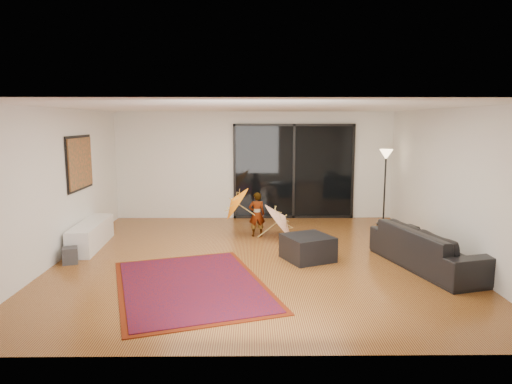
{
  "coord_description": "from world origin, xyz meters",
  "views": [
    {
      "loc": [
        -0.07,
        -8.02,
        2.47
      ],
      "look_at": [
        0.02,
        0.76,
        1.1
      ],
      "focal_mm": 32.0,
      "sensor_mm": 36.0,
      "label": 1
    }
  ],
  "objects_px": {
    "sofa": "(430,248)",
    "child": "(257,214)",
    "media_console": "(91,235)",
    "ottoman": "(308,248)"
  },
  "relations": [
    {
      "from": "media_console",
      "to": "sofa",
      "type": "distance_m",
      "value": 6.35
    },
    {
      "from": "sofa",
      "to": "ottoman",
      "type": "height_order",
      "value": "sofa"
    },
    {
      "from": "sofa",
      "to": "child",
      "type": "relative_size",
      "value": 2.46
    },
    {
      "from": "media_console",
      "to": "sofa",
      "type": "bearing_deg",
      "value": -15.23
    },
    {
      "from": "sofa",
      "to": "child",
      "type": "bearing_deg",
      "value": 38.02
    },
    {
      "from": "media_console",
      "to": "ottoman",
      "type": "height_order",
      "value": "media_console"
    },
    {
      "from": "media_console",
      "to": "sofa",
      "type": "xyz_separation_m",
      "value": [
        6.2,
        -1.35,
        0.1
      ]
    },
    {
      "from": "media_console",
      "to": "child",
      "type": "bearing_deg",
      "value": 10.97
    },
    {
      "from": "sofa",
      "to": "child",
      "type": "distance_m",
      "value": 3.63
    },
    {
      "from": "sofa",
      "to": "media_console",
      "type": "bearing_deg",
      "value": 62.43
    }
  ]
}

